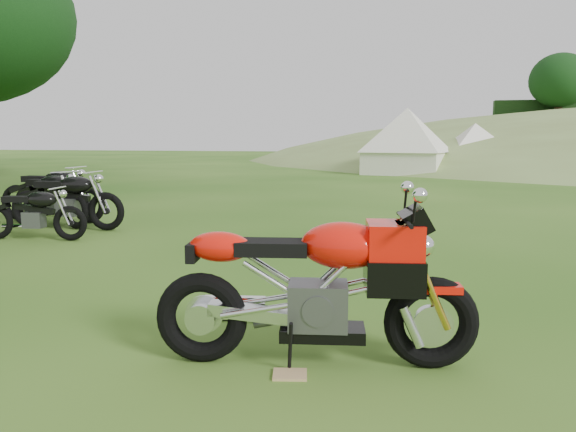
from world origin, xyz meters
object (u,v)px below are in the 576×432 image
(vintage_moto_c, at_px, (52,192))
(vintage_moto_a, at_px, (49,196))
(vintage_moto_d, at_px, (66,198))
(sport_motorcycle, at_px, (315,275))
(tent_mid, at_px, (474,146))
(vintage_moto_b, at_px, (32,212))
(tent_left, at_px, (407,142))
(plywood_board, at_px, (290,374))

(vintage_moto_c, bearing_deg, vintage_moto_a, -58.12)
(vintage_moto_c, bearing_deg, vintage_moto_d, -40.84)
(sport_motorcycle, distance_m, tent_mid, 24.00)
(tent_mid, bearing_deg, vintage_moto_a, -128.98)
(vintage_moto_b, bearing_deg, vintage_moto_d, 89.06)
(vintage_moto_c, distance_m, vintage_moto_d, 1.05)
(sport_motorcycle, height_order, vintage_moto_a, sport_motorcycle)
(vintage_moto_a, bearing_deg, vintage_moto_d, -8.66)
(vintage_moto_b, distance_m, tent_left, 18.45)
(sport_motorcycle, xyz_separation_m, vintage_moto_c, (-6.01, 5.40, -0.07))
(plywood_board, xyz_separation_m, vintage_moto_b, (-4.98, 3.92, 0.43))
(tent_left, bearing_deg, vintage_moto_d, -95.28)
(vintage_moto_a, height_order, vintage_moto_c, vintage_moto_c)
(vintage_moto_d, bearing_deg, vintage_moto_c, 136.45)
(vintage_moto_d, xyz_separation_m, tent_left, (5.18, 16.70, 0.84))
(tent_left, bearing_deg, plywood_board, -78.28)
(vintage_moto_b, xyz_separation_m, tent_mid, (8.08, 20.13, 0.75))
(vintage_moto_b, distance_m, vintage_moto_d, 1.03)
(sport_motorcycle, distance_m, vintage_moto_a, 7.63)
(vintage_moto_b, xyz_separation_m, vintage_moto_d, (-0.11, 1.02, 0.10))
(sport_motorcycle, height_order, vintage_moto_b, sport_motorcycle)
(tent_mid, bearing_deg, sport_motorcycle, -111.19)
(sport_motorcycle, height_order, vintage_moto_d, sport_motorcycle)
(vintage_moto_d, bearing_deg, sport_motorcycle, -44.41)
(sport_motorcycle, bearing_deg, plywood_board, -126.87)
(vintage_moto_b, xyz_separation_m, vintage_moto_c, (-0.91, 1.71, 0.12))
(vintage_moto_a, bearing_deg, tent_left, 90.36)
(sport_motorcycle, relative_size, vintage_moto_c, 1.00)
(vintage_moto_a, distance_m, vintage_moto_c, 0.47)
(vintage_moto_d, distance_m, tent_left, 17.50)
(tent_mid, bearing_deg, plywood_board, -111.41)
(vintage_moto_c, distance_m, tent_mid, 20.50)
(plywood_board, xyz_separation_m, tent_left, (0.09, 21.64, 1.37))
(vintage_moto_c, distance_m, tent_left, 17.10)
(vintage_moto_c, bearing_deg, vintage_moto_b, -61.74)
(plywood_board, height_order, vintage_moto_d, vintage_moto_d)
(sport_motorcycle, relative_size, vintage_moto_a, 1.04)
(vintage_moto_b, bearing_deg, sport_motorcycle, -43.16)
(vintage_moto_a, relative_size, tent_left, 0.63)
(vintage_moto_d, bearing_deg, tent_mid, 64.44)
(plywood_board, height_order, vintage_moto_c, vintage_moto_c)
(vintage_moto_c, bearing_deg, tent_left, 69.91)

